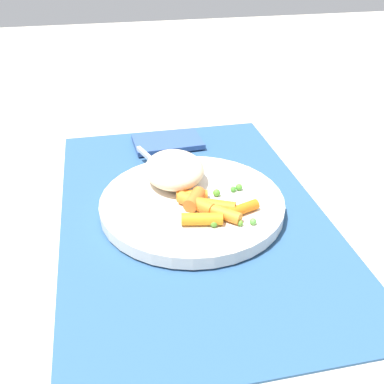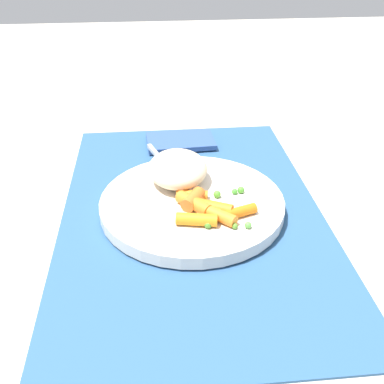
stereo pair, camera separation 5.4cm
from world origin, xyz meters
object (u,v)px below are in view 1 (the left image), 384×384
at_px(carrot_portion, 209,207).
at_px(plate, 192,204).
at_px(rice_mound, 174,170).
at_px(fork, 177,183).
at_px(napkin, 166,142).

bearing_deg(carrot_portion, plate, -157.48).
height_order(plate, rice_mound, rice_mound).
relative_size(plate, fork, 1.22).
distance_m(rice_mound, carrot_portion, 0.08).
bearing_deg(rice_mound, fork, 15.62).
bearing_deg(napkin, carrot_portion, 4.24).
bearing_deg(rice_mound, plate, 18.38).
bearing_deg(carrot_portion, napkin, -175.76).
bearing_deg(napkin, plate, 0.94).
bearing_deg(napkin, rice_mound, -4.40).
relative_size(plate, carrot_portion, 2.36).
height_order(plate, carrot_portion, carrot_portion).
distance_m(fork, napkin, 0.16).
height_order(rice_mound, carrot_portion, rice_mound).
bearing_deg(rice_mound, napkin, 175.60).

